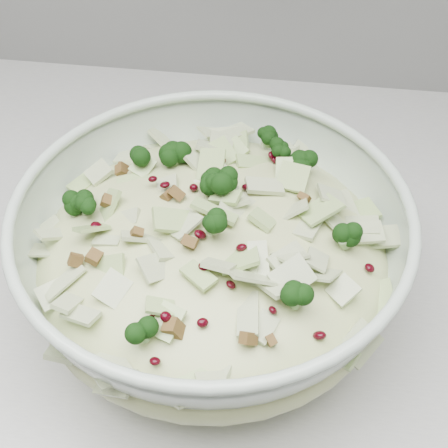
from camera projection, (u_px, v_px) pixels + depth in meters
name	position (u px, v px, depth m)	size (l,w,h in m)	color
mixing_bowl	(213.00, 257.00, 0.51)	(0.31, 0.31, 0.12)	#B8CAB9
salad	(212.00, 241.00, 0.49)	(0.37, 0.37, 0.12)	beige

